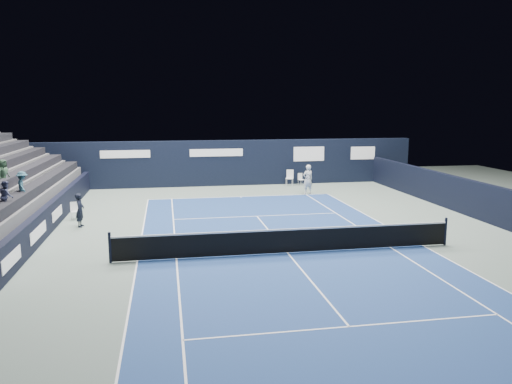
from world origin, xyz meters
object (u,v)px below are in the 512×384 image
(line_judge_chair, at_px, (75,209))
(tennis_net, at_px, (288,240))
(folding_chair_back_a, at_px, (290,177))
(folding_chair_back_b, at_px, (301,178))
(tennis_player, at_px, (308,179))

(line_judge_chair, bearing_deg, tennis_net, -55.57)
(folding_chair_back_a, bearing_deg, tennis_net, -81.92)
(folding_chair_back_b, bearing_deg, line_judge_chair, -168.30)
(tennis_player, bearing_deg, folding_chair_back_a, 95.04)
(line_judge_chair, bearing_deg, folding_chair_back_a, 16.94)
(folding_chair_back_b, bearing_deg, tennis_net, -126.54)
(folding_chair_back_a, relative_size, line_judge_chair, 1.30)
(tennis_net, xyz_separation_m, tennis_player, (4.28, 12.15, 0.41))
(folding_chair_back_b, distance_m, tennis_net, 16.34)
(line_judge_chair, xyz_separation_m, tennis_net, (8.81, -7.38, 0.03))
(folding_chair_back_a, distance_m, folding_chair_back_b, 0.82)
(folding_chair_back_a, height_order, tennis_player, tennis_player)
(tennis_player, bearing_deg, tennis_net, -109.38)
(folding_chair_back_b, xyz_separation_m, tennis_net, (-4.78, -15.62, 0.04))
(tennis_net, height_order, tennis_player, tennis_player)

